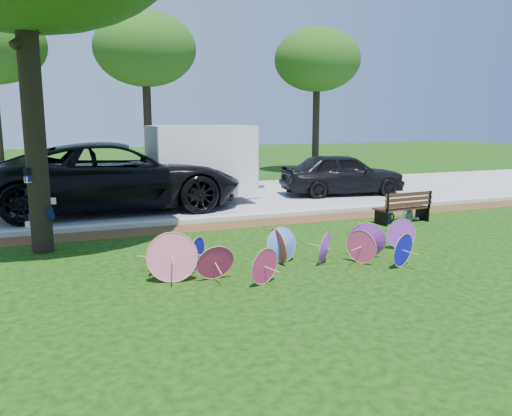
{
  "coord_description": "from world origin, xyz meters",
  "views": [
    {
      "loc": [
        -3.28,
        -7.98,
        2.8
      ],
      "look_at": [
        0.5,
        2.0,
        0.9
      ],
      "focal_mm": 35.0,
      "sensor_mm": 36.0,
      "label": 1
    }
  ],
  "objects": [
    {
      "name": "person_left",
      "position": [
        4.89,
        3.28,
        0.52
      ],
      "size": [
        0.41,
        0.3,
        1.05
      ],
      "primitive_type": "imported",
      "rotation": [
        0.0,
        0.0,
        0.13
      ],
      "color": "#333646",
      "rests_on": "ground"
    },
    {
      "name": "parasol_pile",
      "position": [
        0.28,
        0.45,
        0.36
      ],
      "size": [
        5.94,
        1.78,
        0.9
      ],
      "color": "purple",
      "rests_on": "ground"
    },
    {
      "name": "dark_pickup",
      "position": [
        6.36,
        8.32,
        0.78
      ],
      "size": [
        4.82,
        2.47,
        1.57
      ],
      "primitive_type": "imported",
      "rotation": [
        0.0,
        0.0,
        1.43
      ],
      "color": "black",
      "rests_on": "ground"
    },
    {
      "name": "curb",
      "position": [
        0.0,
        5.2,
        0.06
      ],
      "size": [
        90.0,
        0.3,
        0.12
      ],
      "primitive_type": "cube",
      "color": "#B7B5AD",
      "rests_on": "ground"
    },
    {
      "name": "ground",
      "position": [
        0.0,
        0.0,
        0.0
      ],
      "size": [
        90.0,
        90.0,
        0.0
      ],
      "primitive_type": "plane",
      "color": "black",
      "rests_on": "ground"
    },
    {
      "name": "street",
      "position": [
        0.0,
        9.35,
        0.01
      ],
      "size": [
        90.0,
        8.0,
        0.01
      ],
      "primitive_type": "cube",
      "color": "gray",
      "rests_on": "ground"
    },
    {
      "name": "person_right",
      "position": [
        5.59,
        3.28,
        0.51
      ],
      "size": [
        0.61,
        0.55,
        1.03
      ],
      "primitive_type": "imported",
      "rotation": [
        0.0,
        0.0,
        -0.39
      ],
      "color": "silver",
      "rests_on": "ground"
    },
    {
      "name": "black_van",
      "position": [
        -1.85,
        7.92,
        1.05
      ],
      "size": [
        7.63,
        3.59,
        2.11
      ],
      "primitive_type": "imported",
      "rotation": [
        0.0,
        0.0,
        1.58
      ],
      "color": "black",
      "rests_on": "ground"
    },
    {
      "name": "bg_trees",
      "position": [
        1.06,
        15.19,
        5.77
      ],
      "size": [
        19.29,
        5.31,
        7.4
      ],
      "color": "black",
      "rests_on": "ground"
    },
    {
      "name": "mulch_strip",
      "position": [
        0.0,
        4.5,
        0.01
      ],
      "size": [
        90.0,
        1.0,
        0.01
      ],
      "primitive_type": "cube",
      "color": "#472D16",
      "rests_on": "ground"
    },
    {
      "name": "cargo_trailer",
      "position": [
        0.92,
        8.3,
        1.45
      ],
      "size": [
        3.36,
        2.2,
        2.9
      ],
      "primitive_type": "cube",
      "rotation": [
        0.0,
        0.0,
        0.04
      ],
      "color": "silver",
      "rests_on": "ground"
    },
    {
      "name": "park_bench",
      "position": [
        5.24,
        3.23,
        0.43
      ],
      "size": [
        1.68,
        0.75,
        0.85
      ],
      "primitive_type": null,
      "rotation": [
        0.0,
        0.0,
        0.08
      ],
      "color": "black",
      "rests_on": "ground"
    }
  ]
}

